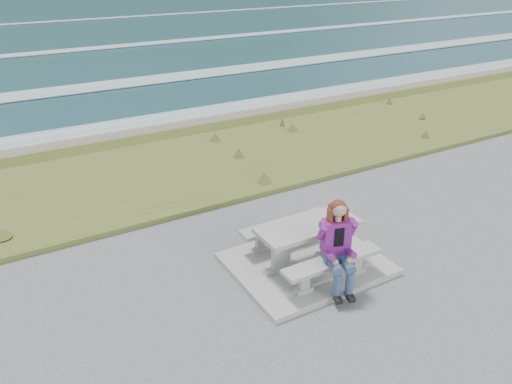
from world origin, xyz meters
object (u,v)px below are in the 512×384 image
seated_woman (338,258)px  bench_landward (332,264)px  picnic_table (308,233)px  bench_seaward (285,227)px

seated_woman → bench_landward: bearing=108.1°
picnic_table → bench_seaward: (0.00, 0.70, -0.23)m
bench_landward → bench_seaward: size_ratio=1.00×
bench_seaward → seated_woman: size_ratio=1.20×
bench_landward → seated_woman: seated_woman is taller
picnic_table → seated_woman: 0.84m
bench_landward → bench_seaward: 1.40m
bench_landward → bench_seaward: (0.00, 1.40, 0.00)m
bench_landward → seated_woman: size_ratio=1.20×
bench_landward → seated_woman: 0.24m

